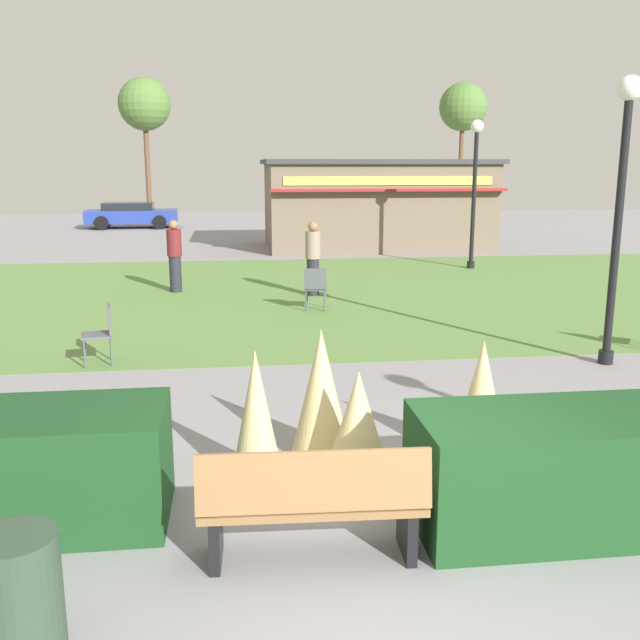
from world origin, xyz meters
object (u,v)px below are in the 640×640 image
object	(u,v)px
park_bench	(313,503)
lamppost_far	(475,176)
cafe_chair_west	(103,330)
tree_right_bg	(144,105)
trash_bin	(19,596)
person_strolling	(313,258)
person_standing	(175,256)
lamppost_mid	(621,187)
parked_car_west_slot	(131,214)
cafe_chair_center	(315,285)
food_kiosk	(375,203)
tree_left_bg	(463,108)

from	to	relation	value
park_bench	lamppost_far	bearing A→B (deg)	66.93
park_bench	lamppost_far	world-z (taller)	lamppost_far
cafe_chair_west	tree_right_bg	distance (m)	30.29
trash_bin	person_strolling	xyz separation A→B (m)	(3.16, 11.86, 0.47)
person_standing	tree_right_bg	xyz separation A→B (m)	(-3.14, 23.55, 5.19)
lamppost_mid	cafe_chair_west	xyz separation A→B (m)	(-7.52, 0.92, -2.09)
parked_car_west_slot	trash_bin	bearing A→B (deg)	-83.68
trash_bin	cafe_chair_west	xyz separation A→B (m)	(-0.62, 6.59, 0.13)
parked_car_west_slot	lamppost_mid	bearing A→B (deg)	-67.43
cafe_chair_west	parked_car_west_slot	distance (m)	23.95
trash_bin	cafe_chair_center	xyz separation A→B (m)	(3.01, 10.13, 0.13)
park_bench	person_standing	bearing A→B (deg)	99.02
cafe_chair_center	person_strolling	distance (m)	1.77
food_kiosk	cafe_chair_west	xyz separation A→B (m)	(-7.11, -14.70, -1.04)
trash_bin	lamppost_mid	bearing A→B (deg)	39.38
cafe_chair_west	person_strolling	distance (m)	6.49
cafe_chair_west	cafe_chair_center	xyz separation A→B (m)	(3.63, 3.54, 0.00)
person_strolling	tree_right_bg	distance (m)	25.73
park_bench	cafe_chair_center	world-z (taller)	park_bench
food_kiosk	cafe_chair_west	size ratio (longest dim) A/B	9.03
food_kiosk	person_standing	size ratio (longest dim) A/B	4.75
food_kiosk	tree_left_bg	xyz separation A→B (m)	(8.55, 16.52, 4.63)
lamppost_mid	cafe_chair_west	world-z (taller)	lamppost_mid
park_bench	person_standing	xyz separation A→B (m)	(-1.89, 11.92, 0.38)
lamppost_far	tree_left_bg	bearing A→B (deg)	72.86
trash_bin	cafe_chair_west	world-z (taller)	cafe_chair_west
person_strolling	lamppost_far	bearing A→B (deg)	121.30
lamppost_far	food_kiosk	xyz separation A→B (m)	(-1.70, 5.68, -1.06)
cafe_chair_west	tree_left_bg	size ratio (longest dim) A/B	0.12
cafe_chair_west	parked_car_west_slot	size ratio (longest dim) A/B	0.21
lamppost_far	cafe_chair_west	world-z (taller)	lamppost_far
park_bench	cafe_chair_west	bearing A→B (deg)	113.39
lamppost_mid	person_standing	distance (m)	10.03
person_strolling	food_kiosk	bearing A→B (deg)	155.19
lamppost_mid	cafe_chair_west	bearing A→B (deg)	173.00
food_kiosk	tree_left_bg	distance (m)	19.17
cafe_chair_center	person_standing	xyz separation A→B (m)	(-3.01, 2.59, 0.33)
lamppost_mid	food_kiosk	distance (m)	15.66
park_bench	food_kiosk	world-z (taller)	food_kiosk
food_kiosk	parked_car_west_slot	bearing A→B (deg)	137.32
parked_car_west_slot	tree_right_bg	xyz separation A→B (m)	(0.22, 5.88, 5.40)
person_standing	person_strolling	bearing A→B (deg)	-39.16
trash_bin	parked_car_west_slot	size ratio (longest dim) A/B	0.18
food_kiosk	cafe_chair_west	distance (m)	16.36
park_bench	cafe_chair_center	xyz separation A→B (m)	(1.12, 9.33, 0.05)
lamppost_mid	lamppost_far	xyz separation A→B (m)	(1.29, 9.94, 0.00)
lamppost_mid	parked_car_west_slot	distance (m)	26.84
park_bench	trash_bin	bearing A→B (deg)	-157.14
lamppost_far	tree_right_bg	distance (m)	23.81
cafe_chair_west	tree_left_bg	xyz separation A→B (m)	(15.67, 31.22, 5.67)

